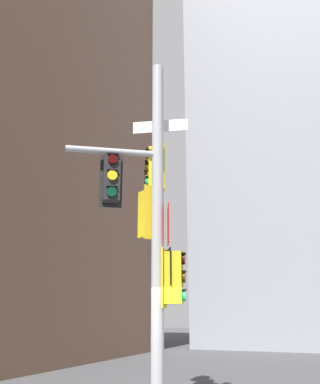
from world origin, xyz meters
name	(u,v)px	position (x,y,z in m)	size (l,w,h in m)	color
building_mid_block	(315,73)	(3.55, 26.80, 22.28)	(17.95, 17.95, 44.56)	#9399A3
signal_pole_assembly	(152,208)	(-0.33, 0.46, 4.26)	(2.24, 3.67, 7.46)	#9EA0A3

